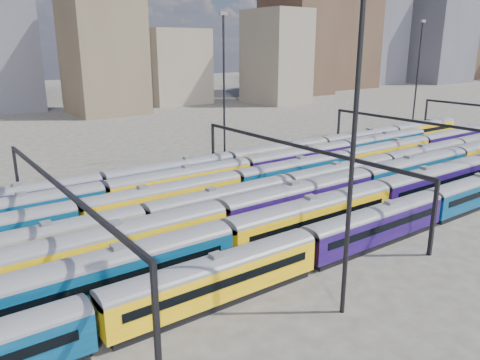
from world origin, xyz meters
TOP-DOWN VIEW (x-y plane):
  - ground at (0.00, 0.00)m, footprint 500.00×500.00m
  - rake_0 at (7.65, -15.00)m, footprint 139.39×2.91m
  - rake_1 at (14.62, -10.00)m, footprint 134.96×3.29m
  - rake_2 at (-16.66, -5.00)m, footprint 158.75×3.31m
  - rake_3 at (-1.59, 0.00)m, footprint 141.75×2.96m
  - rake_4 at (3.94, 5.00)m, footprint 125.70×3.07m
  - rake_5 at (-12.28, 10.00)m, footprint 128.47×3.13m
  - rake_6 at (9.85, 15.00)m, footprint 123.22×3.01m
  - gantry_1 at (-20.00, 0.00)m, footprint 0.35×40.35m
  - gantry_2 at (10.00, 0.00)m, footprint 0.35×40.35m
  - gantry_3 at (40.00, 0.00)m, footprint 0.35×40.35m
  - mast_2 at (-5.00, -22.00)m, footprint 1.40×0.50m
  - mast_3 at (15.00, 24.00)m, footprint 1.40×0.50m
  - mast_5 at (65.00, 20.00)m, footprint 1.40×0.50m
  - skyline at (104.75, 105.73)m, footprint 399.22×60.48m

SIDE VIEW (x-z plane):
  - ground at x=0.00m, z-range 0.00..0.00m
  - rake_0 at x=7.65m, z-range 0.12..5.02m
  - rake_3 at x=-1.59m, z-range 0.12..5.11m
  - rake_6 at x=9.85m, z-range 0.13..5.19m
  - rake_4 at x=3.94m, z-range 0.13..5.29m
  - rake_5 at x=-12.28m, z-range 0.13..5.41m
  - rake_1 at x=14.62m, z-range 0.14..5.69m
  - rake_2 at x=-16.66m, z-range 0.14..5.74m
  - gantry_1 at x=-20.00m, z-range 2.78..10.80m
  - gantry_2 at x=10.00m, z-range 2.78..10.80m
  - gantry_3 at x=40.00m, z-range 2.78..10.80m
  - mast_2 at x=-5.00m, z-range 1.17..26.77m
  - mast_3 at x=15.00m, z-range 1.17..26.77m
  - mast_5 at x=65.00m, z-range 1.17..26.77m
  - skyline at x=104.75m, z-range -4.18..45.85m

